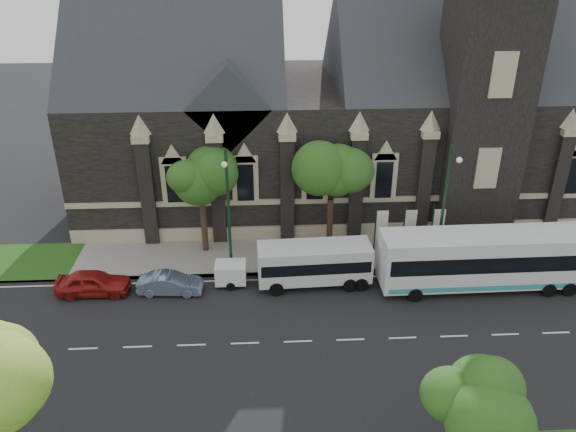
{
  "coord_description": "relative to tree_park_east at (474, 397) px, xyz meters",
  "views": [
    {
      "loc": [
        -1.88,
        -25.29,
        20.63
      ],
      "look_at": [
        -0.25,
        6.0,
        4.97
      ],
      "focal_mm": 35.14,
      "sensor_mm": 36.0,
      "label": 1
    }
  ],
  "objects": [
    {
      "name": "sidewalk",
      "position": [
        -6.18,
        18.82,
        -4.54
      ],
      "size": [
        80.0,
        5.0,
        0.15
      ],
      "primitive_type": "cube",
      "color": "gray",
      "rests_on": "ground"
    },
    {
      "name": "banner_flag_left",
      "position": [
        0.11,
        18.32,
        -2.24
      ],
      "size": [
        0.9,
        0.1,
        4.0
      ],
      "color": "black",
      "rests_on": "ground"
    },
    {
      "name": "banner_flag_center",
      "position": [
        2.11,
        18.32,
        -2.24
      ],
      "size": [
        0.9,
        0.1,
        4.0
      ],
      "color": "black",
      "rests_on": "ground"
    },
    {
      "name": "shuttle_bus",
      "position": [
        -4.7,
        15.23,
        -2.99
      ],
      "size": [
        7.41,
        2.86,
        2.82
      ],
      "rotation": [
        0.0,
        0.0,
        0.04
      ],
      "color": "silver",
      "rests_on": "ground"
    },
    {
      "name": "street_lamp_mid",
      "position": [
        -10.18,
        16.42,
        0.49
      ],
      "size": [
        0.36,
        1.88,
        9.0
      ],
      "color": "black",
      "rests_on": "ground"
    },
    {
      "name": "tree_park_east",
      "position": [
        0.0,
        0.0,
        0.0
      ],
      "size": [
        3.4,
        3.4,
        6.28
      ],
      "color": "black",
      "rests_on": "ground"
    },
    {
      "name": "box_trailer",
      "position": [
        -10.17,
        15.44,
        -3.74
      ],
      "size": [
        2.89,
        1.7,
        1.54
      ],
      "rotation": [
        0.0,
        0.0,
        -0.01
      ],
      "color": "white",
      "rests_on": "ground"
    },
    {
      "name": "ground",
      "position": [
        -6.18,
        9.32,
        -4.62
      ],
      "size": [
        160.0,
        160.0,
        0.0
      ],
      "primitive_type": "plane",
      "color": "black",
      "rests_on": "ground"
    },
    {
      "name": "street_lamp_near",
      "position": [
        3.82,
        16.42,
        0.49
      ],
      "size": [
        0.36,
        1.88,
        9.0
      ],
      "color": "black",
      "rests_on": "ground"
    },
    {
      "name": "tree_walk_left",
      "position": [
        -11.97,
        20.03,
        1.12
      ],
      "size": [
        3.91,
        3.91,
        7.64
      ],
      "color": "black",
      "rests_on": "ground"
    },
    {
      "name": "sedan",
      "position": [
        -14.01,
        14.65,
        -3.94
      ],
      "size": [
        4.17,
        1.67,
        1.35
      ],
      "primitive_type": "imported",
      "rotation": [
        0.0,
        0.0,
        1.51
      ],
      "color": "slate",
      "rests_on": "ground"
    },
    {
      "name": "car_far_red",
      "position": [
        -18.89,
        14.82,
        -3.83
      ],
      "size": [
        4.67,
        1.9,
        1.59
      ],
      "primitive_type": "imported",
      "rotation": [
        0.0,
        0.0,
        1.56
      ],
      "color": "maroon",
      "rests_on": "ground"
    },
    {
      "name": "museum",
      "position": [
        -1.06,
        28.1,
        3.55
      ],
      "size": [
        40.0,
        17.7,
        29.9
      ],
      "color": "black",
      "rests_on": "ground"
    },
    {
      "name": "tree_walk_right",
      "position": [
        -2.96,
        20.04,
        1.2
      ],
      "size": [
        4.08,
        4.08,
        7.8
      ],
      "color": "black",
      "rests_on": "ground"
    },
    {
      "name": "banner_flag_right",
      "position": [
        4.11,
        18.32,
        -2.24
      ],
      "size": [
        0.9,
        0.1,
        4.0
      ],
      "color": "black",
      "rests_on": "ground"
    },
    {
      "name": "tour_coach",
      "position": [
        6.08,
        14.31,
        -2.52
      ],
      "size": [
        13.3,
        3.17,
        3.87
      ],
      "rotation": [
        0.0,
        0.0,
        0.01
      ],
      "color": "silver",
      "rests_on": "ground"
    }
  ]
}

